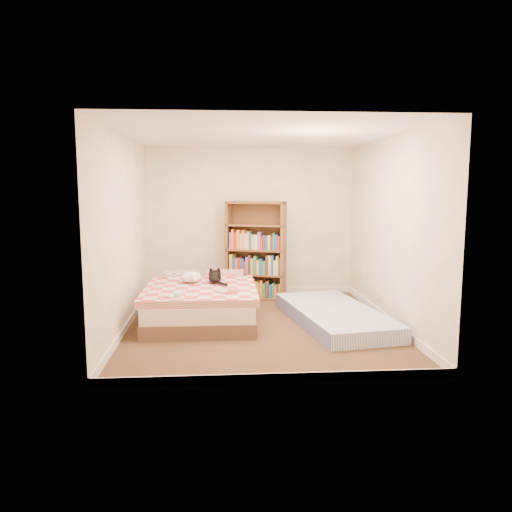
{
  "coord_description": "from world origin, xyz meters",
  "views": [
    {
      "loc": [
        -0.53,
        -6.47,
        1.85
      ],
      "look_at": [
        -0.03,
        0.3,
        0.9
      ],
      "focal_mm": 35.0,
      "sensor_mm": 36.0,
      "label": 1
    }
  ],
  "objects": [
    {
      "name": "white_dog",
      "position": [
        -0.93,
        0.54,
        0.57
      ],
      "size": [
        0.39,
        0.41,
        0.16
      ],
      "rotation": [
        0.0,
        0.0,
        -0.44
      ],
      "color": "white",
      "rests_on": "bed"
    },
    {
      "name": "bookshelf",
      "position": [
        0.07,
        1.67,
        0.58
      ],
      "size": [
        1.06,
        0.62,
        1.6
      ],
      "rotation": [
        0.0,
        0.0,
        -0.32
      ],
      "color": "brown",
      "rests_on": "room"
    },
    {
      "name": "floor_mattress",
      "position": [
        1.02,
        0.04,
        0.1
      ],
      "size": [
        1.36,
        2.38,
        0.2
      ],
      "primitive_type": "cube",
      "rotation": [
        0.0,
        0.0,
        0.17
      ],
      "color": "#6675AA",
      "rests_on": "room"
    },
    {
      "name": "bed",
      "position": [
        -0.79,
        0.41,
        0.25
      ],
      "size": [
        1.52,
        2.05,
        0.55
      ],
      "rotation": [
        0.0,
        0.0,
        -0.01
      ],
      "color": "brown",
      "rests_on": "room"
    },
    {
      "name": "room",
      "position": [
        0.0,
        0.0,
        1.2
      ],
      "size": [
        3.51,
        4.01,
        2.51
      ],
      "color": "#3F261B",
      "rests_on": "ground"
    },
    {
      "name": "black_cat",
      "position": [
        -0.6,
        0.56,
        0.56
      ],
      "size": [
        0.22,
        0.68,
        0.16
      ],
      "rotation": [
        0.0,
        0.0,
        0.01
      ],
      "color": "black",
      "rests_on": "bed"
    }
  ]
}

